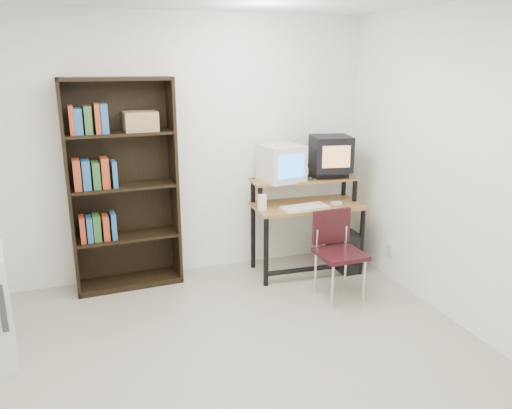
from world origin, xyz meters
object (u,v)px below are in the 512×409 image
object	(u,v)px
pc_tower	(344,249)
bookshelf	(122,184)
computer_desk	(307,209)
crt_monitor	(281,163)
crt_tv	(331,153)
school_chair	(337,245)

from	to	relation	value
pc_tower	bookshelf	distance (m)	2.39
computer_desk	bookshelf	world-z (taller)	bookshelf
computer_desk	pc_tower	xyz separation A→B (m)	(0.41, -0.08, -0.47)
crt_monitor	computer_desk	bearing A→B (deg)	-33.18
crt_tv	pc_tower	world-z (taller)	crt_tv
school_chair	bookshelf	distance (m)	2.11
crt_monitor	pc_tower	distance (m)	1.17
computer_desk	pc_tower	world-z (taller)	computer_desk
crt_monitor	school_chair	distance (m)	1.02
computer_desk	crt_monitor	world-z (taller)	crt_monitor
computer_desk	school_chair	distance (m)	0.65
crt_monitor	school_chair	size ratio (longest dim) A/B	0.55
crt_monitor	bookshelf	bearing A→B (deg)	165.70
pc_tower	bookshelf	world-z (taller)	bookshelf
computer_desk	pc_tower	distance (m)	0.63
crt_monitor	school_chair	bearing A→B (deg)	-78.16
crt_monitor	bookshelf	world-z (taller)	bookshelf
pc_tower	crt_tv	bearing A→B (deg)	133.38
crt_monitor	crt_tv	world-z (taller)	crt_tv
computer_desk	school_chair	bearing A→B (deg)	-84.20
school_chair	bookshelf	world-z (taller)	bookshelf
crt_tv	bookshelf	xyz separation A→B (m)	(-2.09, 0.22, -0.21)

